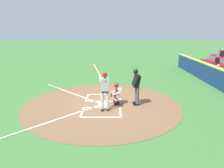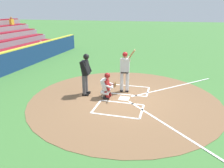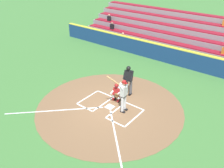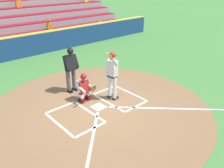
{
  "view_description": "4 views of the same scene",
  "coord_description": "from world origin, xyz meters",
  "px_view_note": "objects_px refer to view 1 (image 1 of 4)",
  "views": [
    {
      "loc": [
        -10.21,
        -0.47,
        3.8
      ],
      "look_at": [
        0.38,
        -0.51,
        0.99
      ],
      "focal_mm": 33.65,
      "sensor_mm": 36.0,
      "label": 1
    },
    {
      "loc": [
        8.35,
        1.71,
        3.66
      ],
      "look_at": [
        0.59,
        -0.38,
        0.84
      ],
      "focal_mm": 34.5,
      "sensor_mm": 36.0,
      "label": 2
    },
    {
      "loc": [
        -6.81,
        8.48,
        7.48
      ],
      "look_at": [
        0.1,
        -0.34,
        1.27
      ],
      "focal_mm": 38.32,
      "sensor_mm": 36.0,
      "label": 3
    },
    {
      "loc": [
        4.44,
        5.62,
        4.27
      ],
      "look_at": [
        -0.42,
        0.26,
        0.89
      ],
      "focal_mm": 36.48,
      "sensor_mm": 36.0,
      "label": 4
    }
  ],
  "objects_px": {
    "batter": "(104,88)",
    "catcher": "(117,93)",
    "plate_umpire": "(136,84)",
    "baseball": "(121,103)"
  },
  "relations": [
    {
      "from": "catcher",
      "to": "plate_umpire",
      "type": "bearing_deg",
      "value": -95.55
    },
    {
      "from": "catcher",
      "to": "baseball",
      "type": "xyz_separation_m",
      "value": [
        0.01,
        -0.21,
        -0.55
      ]
    },
    {
      "from": "catcher",
      "to": "plate_umpire",
      "type": "distance_m",
      "value": 1.12
    },
    {
      "from": "batter",
      "to": "plate_umpire",
      "type": "xyz_separation_m",
      "value": [
        0.78,
        -1.59,
        -0.02
      ]
    },
    {
      "from": "baseball",
      "to": "batter",
      "type": "bearing_deg",
      "value": 138.06
    },
    {
      "from": "batter",
      "to": "catcher",
      "type": "distance_m",
      "value": 1.17
    },
    {
      "from": "batter",
      "to": "catcher",
      "type": "relative_size",
      "value": 1.88
    },
    {
      "from": "batter",
      "to": "catcher",
      "type": "height_order",
      "value": "batter"
    },
    {
      "from": "plate_umpire",
      "to": "baseball",
      "type": "xyz_separation_m",
      "value": [
        0.11,
        0.79,
        -1.04
      ]
    },
    {
      "from": "batter",
      "to": "plate_umpire",
      "type": "relative_size",
      "value": 1.14
    }
  ]
}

